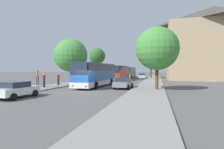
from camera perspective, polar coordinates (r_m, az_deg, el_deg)
The scene contains 18 objects.
ground_plane at distance 20.85m, azimuth -8.45°, elevation -5.40°, with size 300.00×300.00×0.00m, color #565454.
sidewalk_left at distance 24.46m, azimuth -23.73°, elevation -4.30°, with size 4.00×120.00×0.15m, color gray.
sidewalk_right at distance 19.19m, azimuth 11.22°, elevation -5.79°, with size 4.00×120.00×0.15m, color gray.
building_right_background at distance 50.77m, azimuth 30.25°, elevation 8.86°, with size 21.96×14.97×18.28m.
bus_front at distance 26.44m, azimuth -5.07°, elevation 0.10°, with size 3.08×11.80×3.46m.
bus_middle at distance 40.96m, azimuth 2.66°, elevation 0.59°, with size 2.92×10.38×3.40m.
bus_rear at distance 54.17m, azimuth 5.62°, elevation 0.73°, with size 2.81×12.01×3.21m.
parked_car_left_curb at distance 17.82m, azimuth -28.86°, elevation -4.29°, with size 2.22×4.04×1.47m.
parked_car_right_near at distance 23.67m, azimuth 3.77°, elevation -2.68°, with size 2.18×4.54×1.47m.
parked_car_right_far at distance 48.00m, azimuth 9.78°, elevation -0.49°, with size 2.19×4.33×1.54m.
bus_stop_sign at distance 24.36m, azimuth -23.07°, elevation -0.76°, with size 0.08×0.45×2.30m.
pedestrian_waiting_near at distance 25.27m, azimuth -21.34°, elevation -1.79°, with size 0.36×0.36×1.84m.
pedestrian_waiting_far at distance 27.97m, azimuth -17.15°, elevation -1.47°, with size 0.36×0.36×1.81m.
pedestrian_walking_back at distance 26.43m, azimuth -23.14°, elevation -1.73°, with size 0.36×0.36×1.79m.
tree_left_near at distance 48.24m, azimuth -4.85°, elevation 5.96°, with size 4.38×4.38×8.28m.
tree_left_far at distance 31.92m, azimuth -13.26°, elevation 6.05°, with size 5.88×5.88×7.83m.
tree_right_near at distance 22.18m, azimuth 14.50°, elevation 8.18°, with size 5.26×5.26×7.59m.
tree_right_mid at distance 53.60m, azimuth 12.63°, elevation 4.37°, with size 4.55×4.55×7.31m.
Camera 1 is at (8.20, -19.00, 2.53)m, focal length 28.00 mm.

